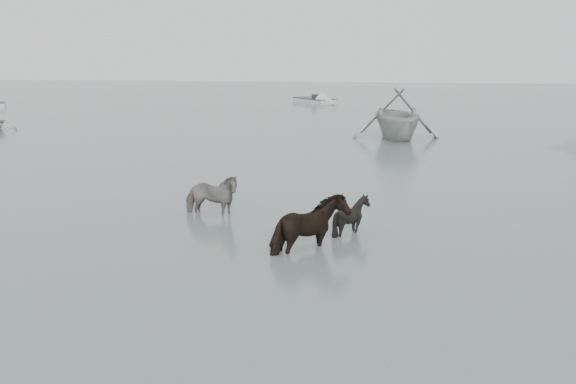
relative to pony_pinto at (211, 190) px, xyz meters
name	(u,v)px	position (x,y,z in m)	size (l,w,h in m)	color
ground	(284,237)	(2.22, -1.82, -0.69)	(140.00, 140.00, 0.00)	#4D5C55
pony_pinto	(211,190)	(0.00, 0.00, 0.00)	(0.74, 1.63, 1.37)	black
pony_dark	(312,216)	(2.96, -2.72, 0.11)	(1.59, 1.36, 1.60)	black
pony_black	(352,210)	(3.81, -1.21, -0.12)	(0.91, 1.03, 1.13)	black
rowboat_trail	(397,112)	(5.51, 15.64, 0.65)	(4.37, 5.07, 2.67)	#A4A6A4
skiff_mid	(314,98)	(-0.40, 36.13, -0.31)	(5.52, 1.60, 0.75)	#AAACAA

